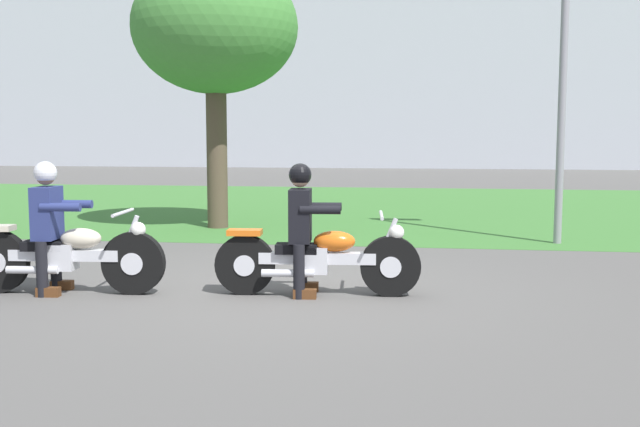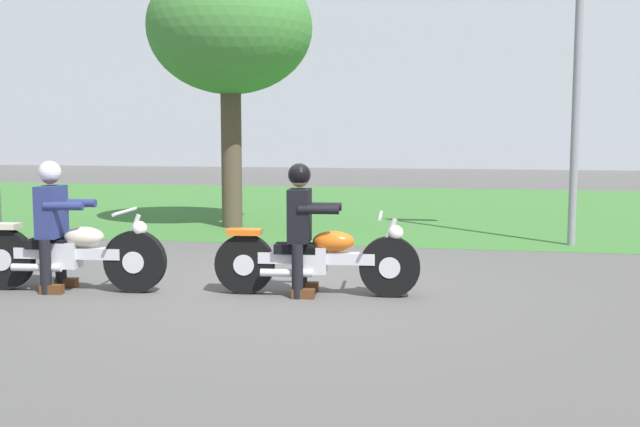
% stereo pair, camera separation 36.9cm
% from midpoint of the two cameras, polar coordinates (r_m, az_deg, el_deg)
% --- Properties ---
extents(ground, '(120.00, 120.00, 0.00)m').
position_cam_midpoint_polar(ground, '(8.25, -1.55, -5.85)').
color(ground, '#565451').
extents(grass_verge, '(60.00, 12.00, 0.01)m').
position_cam_midpoint_polar(grass_verge, '(17.34, 4.96, 0.50)').
color(grass_verge, '#3D7533').
rests_on(grass_verge, ground).
extents(stadium_facade, '(50.96, 8.00, 13.37)m').
position_cam_midpoint_polar(stadium_facade, '(39.97, 8.41, 13.28)').
color(stadium_facade, '#B2B7C1').
rests_on(stadium_facade, ground).
extents(motorcycle_lead, '(2.18, 0.66, 0.88)m').
position_cam_midpoint_polar(motorcycle_lead, '(7.94, 1.11, -3.46)').
color(motorcycle_lead, black).
rests_on(motorcycle_lead, ground).
extents(rider_lead, '(0.57, 0.49, 1.40)m').
position_cam_midpoint_polar(rider_lead, '(7.90, -0.10, -0.39)').
color(rider_lead, black).
rests_on(rider_lead, ground).
extents(motorcycle_follow, '(2.16, 0.66, 0.89)m').
position_cam_midpoint_polar(motorcycle_follow, '(8.54, -17.33, -2.97)').
color(motorcycle_follow, black).
rests_on(motorcycle_follow, ground).
extents(rider_follow, '(0.57, 0.49, 1.42)m').
position_cam_midpoint_polar(rider_follow, '(8.55, -18.44, -0.12)').
color(rider_follow, black).
rests_on(rider_follow, ground).
extents(tree_roadside, '(2.93, 2.93, 4.73)m').
position_cam_midpoint_polar(tree_roadside, '(13.75, -6.07, 13.69)').
color(tree_roadside, brown).
rests_on(tree_roadside, ground).
extents(streetlight_pole, '(0.96, 0.20, 5.81)m').
position_cam_midpoint_polar(streetlight_pole, '(12.22, 20.51, 14.76)').
color(streetlight_pole, gray).
rests_on(streetlight_pole, ground).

